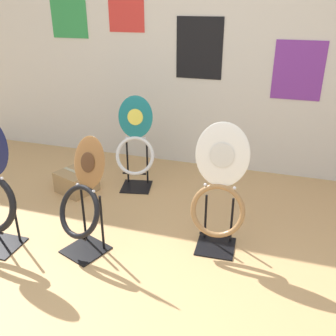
{
  "coord_description": "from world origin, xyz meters",
  "views": [
    {
      "loc": [
        0.75,
        -1.44,
        1.69
      ],
      "look_at": [
        -0.02,
        0.96,
        0.55
      ],
      "focal_mm": 40.0,
      "sensor_mm": 36.0,
      "label": 1
    }
  ],
  "objects_px": {
    "storage_box": "(77,181)",
    "toilet_seat_display_woodgrain": "(83,203)",
    "toilet_seat_display_white_plain": "(219,191)",
    "toilet_seat_display_teal_sax": "(135,145)"
  },
  "relations": [
    {
      "from": "toilet_seat_display_teal_sax",
      "to": "storage_box",
      "type": "xyz_separation_m",
      "value": [
        -0.51,
        -0.26,
        -0.33
      ]
    },
    {
      "from": "toilet_seat_display_teal_sax",
      "to": "toilet_seat_display_woodgrain",
      "type": "bearing_deg",
      "value": -88.0
    },
    {
      "from": "toilet_seat_display_white_plain",
      "to": "storage_box",
      "type": "bearing_deg",
      "value": 162.3
    },
    {
      "from": "storage_box",
      "to": "toilet_seat_display_woodgrain",
      "type": "bearing_deg",
      "value": -55.55
    },
    {
      "from": "toilet_seat_display_white_plain",
      "to": "toilet_seat_display_woodgrain",
      "type": "distance_m",
      "value": 0.96
    },
    {
      "from": "toilet_seat_display_woodgrain",
      "to": "storage_box",
      "type": "height_order",
      "value": "toilet_seat_display_woodgrain"
    },
    {
      "from": "toilet_seat_display_white_plain",
      "to": "toilet_seat_display_teal_sax",
      "type": "height_order",
      "value": "toilet_seat_display_white_plain"
    },
    {
      "from": "storage_box",
      "to": "toilet_seat_display_teal_sax",
      "type": "bearing_deg",
      "value": 27.28
    },
    {
      "from": "storage_box",
      "to": "toilet_seat_display_white_plain",
      "type": "bearing_deg",
      "value": -17.7
    },
    {
      "from": "toilet_seat_display_white_plain",
      "to": "toilet_seat_display_teal_sax",
      "type": "bearing_deg",
      "value": 142.21
    }
  ]
}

